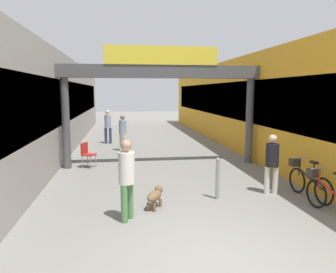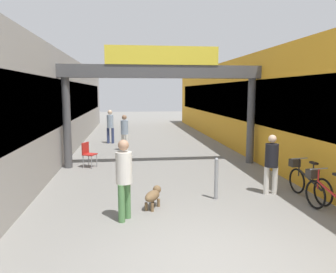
{
  "view_description": "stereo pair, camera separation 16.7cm",
  "coord_description": "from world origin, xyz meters",
  "px_view_note": "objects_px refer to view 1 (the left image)",
  "views": [
    {
      "loc": [
        -1.42,
        -4.62,
        2.68
      ],
      "look_at": [
        0.0,
        5.35,
        1.3
      ],
      "focal_mm": 35.0,
      "sensor_mm": 36.0,
      "label": 1
    },
    {
      "loc": [
        -1.25,
        -4.64,
        2.68
      ],
      "look_at": [
        0.0,
        5.35,
        1.3
      ],
      "focal_mm": 35.0,
      "sensor_mm": 36.0,
      "label": 2
    }
  ],
  "objects_px": {
    "pedestrian_elderly_walking": "(108,124)",
    "bicycle_black_second": "(307,181)",
    "pedestrian_carrying_crate": "(123,131)",
    "pedestrian_with_dog": "(127,175)",
    "bollard_post_metal": "(218,178)",
    "pedestrian_companion": "(272,160)",
    "cafe_chair_red_nearer": "(87,153)",
    "bicycle_red_nearest": "(329,195)",
    "dog_on_leash": "(155,195)"
  },
  "relations": [
    {
      "from": "pedestrian_with_dog",
      "to": "dog_on_leash",
      "type": "height_order",
      "value": "pedestrian_with_dog"
    },
    {
      "from": "cafe_chair_red_nearer",
      "to": "pedestrian_elderly_walking",
      "type": "bearing_deg",
      "value": 84.45
    },
    {
      "from": "pedestrian_carrying_crate",
      "to": "bicycle_black_second",
      "type": "xyz_separation_m",
      "value": [
        4.61,
        -7.35,
        -0.5
      ]
    },
    {
      "from": "pedestrian_elderly_walking",
      "to": "dog_on_leash",
      "type": "height_order",
      "value": "pedestrian_elderly_walking"
    },
    {
      "from": "pedestrian_carrying_crate",
      "to": "cafe_chair_red_nearer",
      "type": "relative_size",
      "value": 1.84
    },
    {
      "from": "pedestrian_elderly_walking",
      "to": "cafe_chair_red_nearer",
      "type": "bearing_deg",
      "value": -95.55
    },
    {
      "from": "pedestrian_companion",
      "to": "bollard_post_metal",
      "type": "xyz_separation_m",
      "value": [
        -1.54,
        -0.23,
        -0.36
      ]
    },
    {
      "from": "bicycle_red_nearest",
      "to": "bollard_post_metal",
      "type": "distance_m",
      "value": 2.53
    },
    {
      "from": "pedestrian_carrying_crate",
      "to": "bicycle_black_second",
      "type": "distance_m",
      "value": 8.69
    },
    {
      "from": "pedestrian_with_dog",
      "to": "cafe_chair_red_nearer",
      "type": "relative_size",
      "value": 1.92
    },
    {
      "from": "pedestrian_carrying_crate",
      "to": "bicycle_red_nearest",
      "type": "bearing_deg",
      "value": -62.33
    },
    {
      "from": "dog_on_leash",
      "to": "bicycle_black_second",
      "type": "bearing_deg",
      "value": 3.53
    },
    {
      "from": "pedestrian_carrying_crate",
      "to": "pedestrian_elderly_walking",
      "type": "distance_m",
      "value": 2.41
    },
    {
      "from": "pedestrian_companion",
      "to": "cafe_chair_red_nearer",
      "type": "bearing_deg",
      "value": 143.78
    },
    {
      "from": "pedestrian_carrying_crate",
      "to": "cafe_chair_red_nearer",
      "type": "bearing_deg",
      "value": -112.07
    },
    {
      "from": "cafe_chair_red_nearer",
      "to": "bicycle_red_nearest",
      "type": "bearing_deg",
      "value": -42.89
    },
    {
      "from": "pedestrian_with_dog",
      "to": "pedestrian_carrying_crate",
      "type": "height_order",
      "value": "pedestrian_with_dog"
    },
    {
      "from": "pedestrian_elderly_walking",
      "to": "bicycle_black_second",
      "type": "relative_size",
      "value": 1.03
    },
    {
      "from": "pedestrian_with_dog",
      "to": "bicycle_red_nearest",
      "type": "relative_size",
      "value": 1.02
    },
    {
      "from": "pedestrian_carrying_crate",
      "to": "dog_on_leash",
      "type": "bearing_deg",
      "value": -84.74
    },
    {
      "from": "pedestrian_with_dog",
      "to": "bicycle_black_second",
      "type": "bearing_deg",
      "value": 11.03
    },
    {
      "from": "pedestrian_carrying_crate",
      "to": "pedestrian_elderly_walking",
      "type": "xyz_separation_m",
      "value": [
        -0.75,
        2.29,
        0.07
      ]
    },
    {
      "from": "pedestrian_with_dog",
      "to": "bollard_post_metal",
      "type": "xyz_separation_m",
      "value": [
        2.27,
        1.08,
        -0.44
      ]
    },
    {
      "from": "pedestrian_elderly_walking",
      "to": "bollard_post_metal",
      "type": "distance_m",
      "value": 9.94
    },
    {
      "from": "bicycle_red_nearest",
      "to": "bollard_post_metal",
      "type": "bearing_deg",
      "value": 147.99
    },
    {
      "from": "pedestrian_elderly_walking",
      "to": "bicycle_red_nearest",
      "type": "relative_size",
      "value": 1.04
    },
    {
      "from": "pedestrian_with_dog",
      "to": "bollard_post_metal",
      "type": "bearing_deg",
      "value": 25.52
    },
    {
      "from": "pedestrian_companion",
      "to": "pedestrian_elderly_walking",
      "type": "xyz_separation_m",
      "value": [
        -4.61,
        9.22,
        0.11
      ]
    },
    {
      "from": "pedestrian_elderly_walking",
      "to": "pedestrian_carrying_crate",
      "type": "bearing_deg",
      "value": -71.78
    },
    {
      "from": "bicycle_black_second",
      "to": "bollard_post_metal",
      "type": "relative_size",
      "value": 1.59
    },
    {
      "from": "pedestrian_with_dog",
      "to": "bicycle_black_second",
      "type": "relative_size",
      "value": 1.01
    },
    {
      "from": "pedestrian_carrying_crate",
      "to": "bollard_post_metal",
      "type": "relative_size",
      "value": 1.55
    },
    {
      "from": "pedestrian_elderly_walking",
      "to": "bicycle_black_second",
      "type": "xyz_separation_m",
      "value": [
        5.36,
        -9.64,
        -0.57
      ]
    },
    {
      "from": "dog_on_leash",
      "to": "bicycle_black_second",
      "type": "xyz_separation_m",
      "value": [
        3.91,
        0.24,
        0.14
      ]
    },
    {
      "from": "pedestrian_with_dog",
      "to": "cafe_chair_red_nearer",
      "type": "distance_m",
      "value": 5.26
    },
    {
      "from": "bicycle_black_second",
      "to": "cafe_chair_red_nearer",
      "type": "height_order",
      "value": "bicycle_black_second"
    },
    {
      "from": "cafe_chair_red_nearer",
      "to": "dog_on_leash",
      "type": "bearing_deg",
      "value": -65.88
    },
    {
      "from": "pedestrian_companion",
      "to": "bicycle_black_second",
      "type": "bearing_deg",
      "value": -29.18
    },
    {
      "from": "pedestrian_companion",
      "to": "bicycle_black_second",
      "type": "relative_size",
      "value": 0.94
    },
    {
      "from": "bollard_post_metal",
      "to": "pedestrian_companion",
      "type": "bearing_deg",
      "value": 8.53
    },
    {
      "from": "pedestrian_companion",
      "to": "cafe_chair_red_nearer",
      "type": "xyz_separation_m",
      "value": [
        -5.14,
        3.76,
        -0.35
      ]
    },
    {
      "from": "pedestrian_elderly_walking",
      "to": "bicycle_black_second",
      "type": "distance_m",
      "value": 11.05
    },
    {
      "from": "pedestrian_with_dog",
      "to": "bicycle_black_second",
      "type": "distance_m",
      "value": 4.69
    },
    {
      "from": "pedestrian_carrying_crate",
      "to": "pedestrian_companion",
      "type": "bearing_deg",
      "value": -60.92
    },
    {
      "from": "bicycle_red_nearest",
      "to": "pedestrian_companion",
      "type": "bearing_deg",
      "value": 111.04
    },
    {
      "from": "dog_on_leash",
      "to": "bicycle_black_second",
      "type": "distance_m",
      "value": 3.92
    },
    {
      "from": "pedestrian_carrying_crate",
      "to": "pedestrian_with_dog",
      "type": "bearing_deg",
      "value": -89.7
    },
    {
      "from": "pedestrian_with_dog",
      "to": "pedestrian_companion",
      "type": "xyz_separation_m",
      "value": [
        3.81,
        1.31,
        -0.09
      ]
    },
    {
      "from": "pedestrian_companion",
      "to": "bicycle_red_nearest",
      "type": "bearing_deg",
      "value": -68.96
    },
    {
      "from": "dog_on_leash",
      "to": "bicycle_red_nearest",
      "type": "height_order",
      "value": "bicycle_red_nearest"
    }
  ]
}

